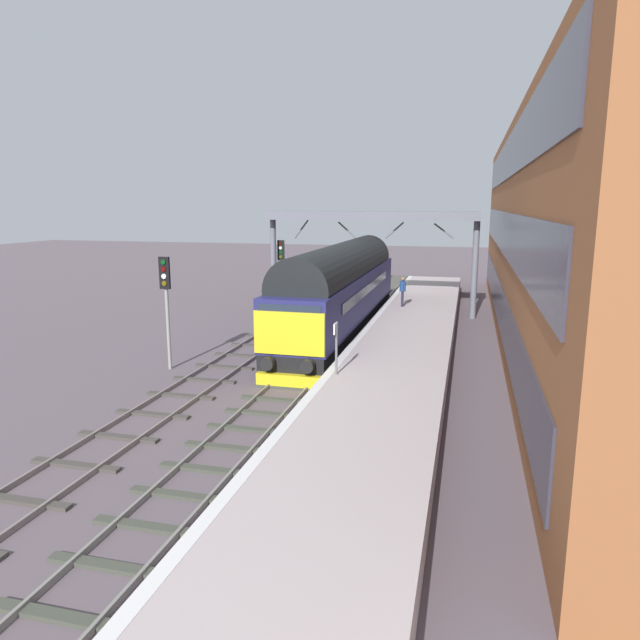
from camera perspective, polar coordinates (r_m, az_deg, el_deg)
The scene contains 11 objects.
ground_plane at distance 25.57m, azimuth 0.06°, elevation -3.57°, with size 140.00×140.00×0.00m, color #5F5259.
track_main at distance 25.56m, azimuth 0.06°, elevation -3.45°, with size 2.50×60.00×0.15m.
track_adjacent_west at distance 26.56m, azimuth -6.97°, elevation -2.97°, with size 2.50×60.00×0.15m.
station_platform at distance 24.83m, azimuth 8.15°, elevation -2.95°, with size 4.00×44.00×1.01m.
station_building at distance 29.74m, azimuth 21.90°, elevation 7.69°, with size 4.49×42.28×10.21m.
diesel_locomotive at distance 29.07m, azimuth 2.10°, elevation 3.22°, with size 2.74×17.97×4.68m.
signal_post_near at distance 23.76m, azimuth -14.90°, elevation 2.23°, with size 0.44×0.22×4.56m.
signal_post_mid at distance 37.14m, azimuth -3.84°, elevation 5.53°, with size 0.44×0.22×4.35m.
platform_number_sign at distance 19.11m, azimuth 1.59°, elevation -1.98°, with size 0.10×0.44×1.74m.
waiting_passenger at distance 32.37m, azimuth 8.14°, elevation 3.07°, with size 0.36×0.51×1.64m.
overhead_footbridge at distance 34.98m, azimuth 5.00°, elevation 9.67°, with size 12.65×2.00×6.16m.
Camera 1 is at (6.10, -23.95, 6.57)m, focal length 32.51 mm.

